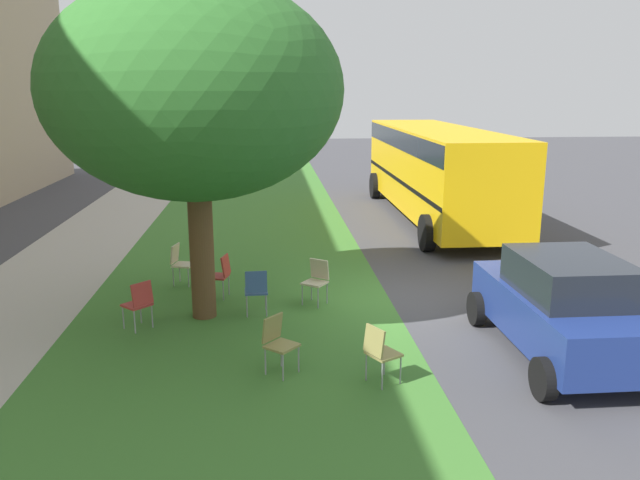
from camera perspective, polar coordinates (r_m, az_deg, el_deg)
The scene contains 13 objects.
ground at distance 12.75m, azimuth 7.29°, elevation -5.49°, with size 80.00×80.00×0.00m, color #424247.
grass_verge at distance 12.49m, azimuth -7.30°, elevation -5.88°, with size 48.00×6.00×0.01m, color #3D752D.
sidewalk_strip at distance 13.43m, azimuth -26.50°, elevation -5.84°, with size 48.00×2.80×0.01m, color #ADA89E.
street_tree at distance 11.31m, azimuth -11.24°, elevation 13.06°, with size 5.13×5.13×6.00m.
chair_0 at distance 9.48m, azimuth -3.80°, elevation -8.96°, with size 0.59×0.59×0.88m.
chair_1 at distance 13.88m, azimuth -12.50°, elevation -1.86°, with size 0.51×0.51×0.88m.
chair_2 at distance 11.50m, azimuth -15.99°, elevation -5.34°, with size 0.59×0.59×0.88m.
chair_3 at distance 11.80m, azimuth -5.77°, elevation -4.38°, with size 0.44×0.44×0.88m.
chair_4 at distance 9.16m, azimuth 5.41°, elevation -9.83°, with size 0.56×0.57×0.88m.
chair_5 at distance 12.87m, azimuth -8.92°, elevation -2.93°, with size 0.51×0.51×0.88m.
chair_6 at distance 12.36m, azimuth -0.31°, elevation -3.45°, with size 0.58×0.58×0.88m.
parked_car at distance 10.59m, azimuth 21.05°, elevation -5.56°, with size 3.70×1.92×1.65m.
school_bus at distance 20.47m, azimuth 10.44°, elevation 6.73°, with size 10.40×2.80×2.88m.
Camera 1 is at (-11.76, 2.61, 4.16)m, focal length 35.52 mm.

